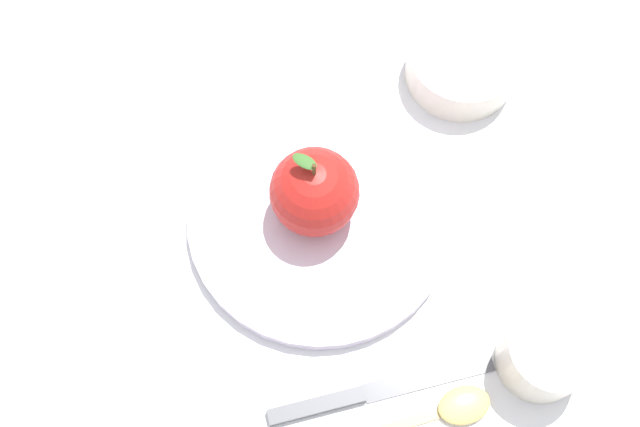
{
  "coord_description": "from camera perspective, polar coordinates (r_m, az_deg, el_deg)",
  "views": [
    {
      "loc": [
        -0.14,
        0.22,
        0.75
      ],
      "look_at": [
        0.02,
        -0.01,
        0.02
      ],
      "focal_mm": 45.99,
      "sensor_mm": 36.0,
      "label": 1
    }
  ],
  "objects": [
    {
      "name": "cup",
      "position": [
        0.76,
        15.52,
        -9.32
      ],
      "size": [
        0.08,
        0.08,
        0.06
      ],
      "color": "silver",
      "rests_on": "ground_plane"
    },
    {
      "name": "spoon",
      "position": [
        0.76,
        8.34,
        -13.55
      ],
      "size": [
        0.13,
        0.16,
        0.01
      ],
      "color": "#D8B766",
      "rests_on": "ground_plane"
    },
    {
      "name": "side_bowl",
      "position": [
        0.86,
        10.1,
        10.27
      ],
      "size": [
        0.11,
        0.11,
        0.04
      ],
      "color": "silver",
      "rests_on": "ground_plane"
    },
    {
      "name": "knife",
      "position": [
        0.75,
        2.84,
        -12.48
      ],
      "size": [
        0.15,
        0.17,
        0.01
      ],
      "color": "#59595E",
      "rests_on": "ground_plane"
    },
    {
      "name": "ground_plane",
      "position": [
        0.79,
        0.83,
        -2.16
      ],
      "size": [
        2.4,
        2.4,
        0.0
      ],
      "primitive_type": "plane",
      "color": "silver"
    },
    {
      "name": "dinner_plate",
      "position": [
        0.79,
        0.0,
        -0.26
      ],
      "size": [
        0.26,
        0.26,
        0.02
      ],
      "color": "silver",
      "rests_on": "ground_plane"
    },
    {
      "name": "apple",
      "position": [
        0.75,
        -0.39,
        1.52
      ],
      "size": [
        0.08,
        0.08,
        0.1
      ],
      "color": "#B21E19",
      "rests_on": "dinner_plate"
    }
  ]
}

